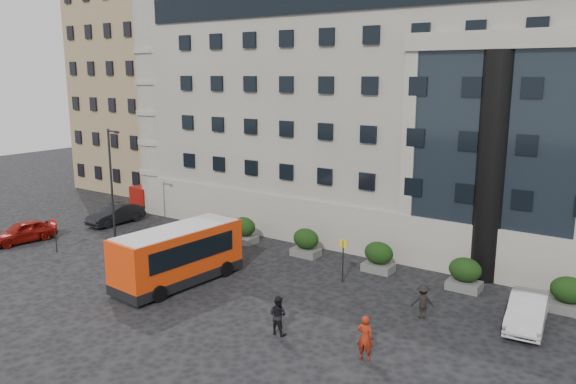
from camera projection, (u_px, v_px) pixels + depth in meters
The scene contains 23 objects.
ground at pixel (212, 289), 31.19m from camera, with size 120.00×120.00×0.00m, color black.
civic_building at pixel (457, 109), 43.72m from camera, with size 44.00×24.00×18.00m, color gray.
entrance_column at pixel (492, 169), 31.48m from camera, with size 1.80×1.80×13.00m, color black.
apartment_near at pixel (167, 90), 58.55m from camera, with size 14.00×14.00×20.00m, color #987F58.
apartment_far at pixel (251, 79), 74.51m from camera, with size 13.00×13.00×22.00m, color brown.
hedge_a at pixel (244, 230), 39.50m from camera, with size 1.80×1.26×1.84m.
hedge_b at pixel (306, 242), 36.62m from camera, with size 1.80×1.26×1.84m.
hedge_c at pixel (379, 257), 33.73m from camera, with size 1.80×1.26×1.84m.
hedge_d at pixel (465, 274), 30.85m from camera, with size 1.80×1.26×1.84m.
hedge_e at pixel (569, 295), 27.96m from camera, with size 1.80×1.26×1.84m.
street_lamp at pixel (112, 181), 39.33m from camera, with size 1.16×0.18×8.00m.
bus_stop_sign at pixel (343, 253), 31.81m from camera, with size 0.50×0.08×2.52m.
no_entry_sign at pixel (54, 228), 37.23m from camera, with size 0.64×0.16×2.32m.
minibus at pixel (178, 253), 31.70m from camera, with size 3.36×7.90×3.22m.
red_truck at pixel (163, 190), 50.73m from camera, with size 2.99×5.41×2.77m.
parked_car_a at pixel (23, 232), 39.69m from camera, with size 1.80×4.48×1.53m, color maroon.
parked_car_b at pixel (116, 214), 44.53m from camera, with size 1.63×4.68×1.54m, color black.
parked_car_c at pixel (206, 209), 47.08m from camera, with size 1.71×4.21×1.22m, color black.
parked_car_d at pixel (202, 202), 48.96m from camera, with size 2.44×5.30×1.47m, color black.
white_taxi at pixel (527, 311), 26.44m from camera, with size 1.62×4.64×1.53m, color silver.
pedestrian_a at pixel (365, 338), 23.31m from camera, with size 0.71×0.47×1.95m, color maroon.
pedestrian_b at pixel (278, 315), 25.62m from camera, with size 0.89×0.69×1.83m, color black.
pedestrian_c at pixel (423, 301), 27.32m from camera, with size 1.10×0.63×1.70m, color black.
Camera 1 is at (20.17, -21.80, 11.74)m, focal length 35.00 mm.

